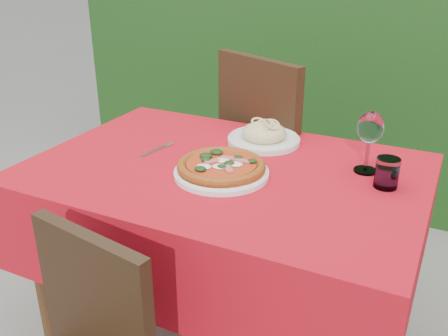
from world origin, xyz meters
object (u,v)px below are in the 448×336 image
at_px(water_glass, 387,174).
at_px(pizza_plate, 221,168).
at_px(fork, 154,151).
at_px(pasta_plate, 264,136).
at_px(chair_far, 275,153).
at_px(wine_glass, 370,130).

bearing_deg(water_glass, pizza_plate, -163.13).
bearing_deg(fork, pizza_plate, -4.84).
height_order(pizza_plate, water_glass, water_glass).
bearing_deg(pasta_plate, chair_far, 102.48).
bearing_deg(pizza_plate, wine_glass, 30.10).
height_order(chair_far, wine_glass, chair_far).
bearing_deg(fork, wine_glass, 21.76).
height_order(chair_far, water_glass, chair_far).
height_order(chair_far, pizza_plate, chair_far).
xyz_separation_m(chair_far, water_glass, (0.53, -0.50, 0.21)).
height_order(pasta_plate, wine_glass, wine_glass).
bearing_deg(fork, pasta_plate, 48.02).
relative_size(wine_glass, fork, 1.18).
distance_m(pizza_plate, water_glass, 0.50).
relative_size(water_glass, fork, 0.54).
distance_m(pizza_plate, pasta_plate, 0.33).
xyz_separation_m(chair_far, pasta_plate, (0.07, -0.32, 0.20)).
bearing_deg(wine_glass, pasta_plate, 166.16).
height_order(chair_far, pasta_plate, chair_far).
height_order(pizza_plate, pasta_plate, pasta_plate).
xyz_separation_m(pizza_plate, fork, (-0.30, 0.08, -0.02)).
bearing_deg(pasta_plate, wine_glass, -13.84).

